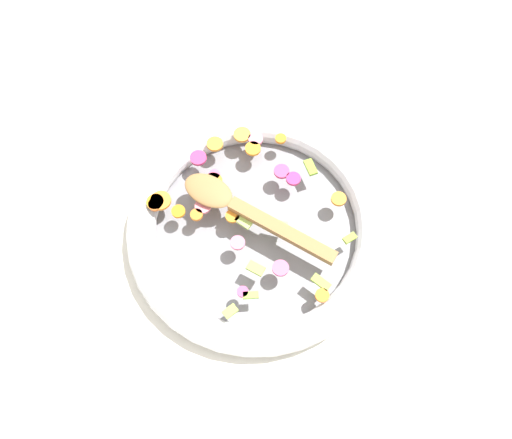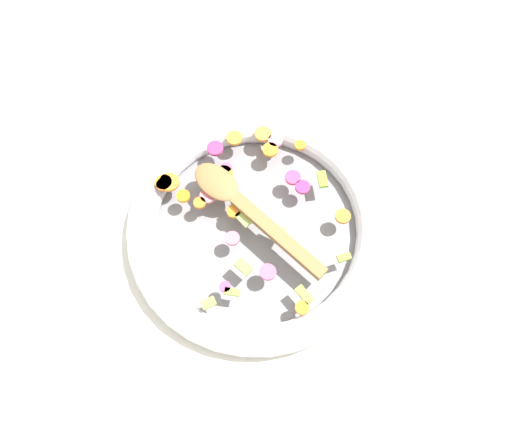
# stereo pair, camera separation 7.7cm
# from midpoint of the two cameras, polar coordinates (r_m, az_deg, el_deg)

# --- Properties ---
(ground_plane) EXTENTS (4.00, 4.00, 0.00)m
(ground_plane) POSITION_cam_midpoint_polar(r_m,az_deg,el_deg) (0.88, -2.49, -1.58)
(ground_plane) COLOR silver
(skillet) EXTENTS (0.45, 0.45, 0.05)m
(skillet) POSITION_cam_midpoint_polar(r_m,az_deg,el_deg) (0.86, -2.55, -1.02)
(skillet) COLOR slate
(skillet) RESTS_ON ground_plane
(chopped_vegetables) EXTENTS (0.36, 0.30, 0.01)m
(chopped_vegetables) POSITION_cam_midpoint_polar(r_m,az_deg,el_deg) (0.85, -4.73, 2.18)
(chopped_vegetables) COLOR orange
(chopped_vegetables) RESTS_ON skillet
(wooden_spoon) EXTENTS (0.28, 0.13, 0.01)m
(wooden_spoon) POSITION_cam_midpoint_polar(r_m,az_deg,el_deg) (0.83, -4.30, 0.99)
(wooden_spoon) COLOR olive
(wooden_spoon) RESTS_ON chopped_vegetables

